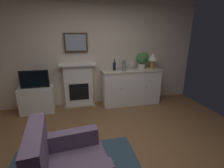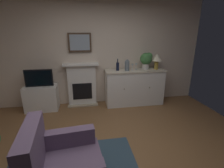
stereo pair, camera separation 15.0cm
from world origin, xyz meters
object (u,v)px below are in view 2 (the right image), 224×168
at_px(wine_glass_center, 136,65).
at_px(vase_decorative, 127,65).
at_px(tv_cabinet, 42,98).
at_px(potted_plant_small, 146,59).
at_px(table_lamp, 157,58).
at_px(wine_glass_left, 133,66).
at_px(fireplace_unit, 82,84).
at_px(armchair, 61,167).
at_px(wine_bottle, 118,66).
at_px(framed_picture, 80,42).
at_px(sideboard_cabinet, 134,87).
at_px(tv_set, 39,78).

height_order(wine_glass_center, vase_decorative, vase_decorative).
xyz_separation_m(tv_cabinet, potted_plant_small, (2.62, 0.03, 0.87)).
bearing_deg(table_lamp, wine_glass_left, -178.43).
distance_m(fireplace_unit, armchair, 2.56).
xyz_separation_m(wine_glass_left, wine_glass_center, (0.11, 0.04, 0.00)).
height_order(wine_bottle, wine_glass_left, wine_bottle).
bearing_deg(fireplace_unit, wine_bottle, -9.52).
height_order(framed_picture, wine_glass_center, framed_picture).
bearing_deg(table_lamp, tv_cabinet, 179.70).
relative_size(vase_decorative, potted_plant_small, 0.65).
xyz_separation_m(wine_glass_left, armchair, (-1.49, -2.35, -0.65)).
bearing_deg(potted_plant_small, sideboard_cabinet, -171.57).
xyz_separation_m(sideboard_cabinet, wine_bottle, (-0.44, 0.03, 0.56)).
relative_size(potted_plant_small, armchair, 0.47).
distance_m(framed_picture, tv_set, 1.27).
distance_m(wine_glass_center, tv_cabinet, 2.46).
bearing_deg(fireplace_unit, wine_glass_center, -6.24).
bearing_deg(armchair, wine_glass_center, 56.26).
height_order(wine_glass_left, potted_plant_small, potted_plant_small).
bearing_deg(framed_picture, vase_decorative, -13.69).
relative_size(fireplace_unit, tv_cabinet, 1.47).
xyz_separation_m(vase_decorative, potted_plant_small, (0.53, 0.10, 0.12)).
relative_size(table_lamp, wine_bottle, 1.38).
bearing_deg(armchair, sideboard_cabinet, 56.56).
height_order(wine_bottle, tv_set, wine_bottle).
bearing_deg(sideboard_cabinet, potted_plant_small, 8.43).
distance_m(sideboard_cabinet, tv_cabinet, 2.32).
bearing_deg(framed_picture, table_lamp, -6.66).
relative_size(wine_glass_left, wine_glass_center, 1.00).
height_order(wine_glass_left, tv_cabinet, wine_glass_left).
relative_size(wine_glass_left, vase_decorative, 0.59).
bearing_deg(framed_picture, fireplace_unit, -90.00).
distance_m(wine_bottle, tv_set, 1.88).
relative_size(sideboard_cabinet, wine_bottle, 5.21).
height_order(framed_picture, tv_set, framed_picture).
height_order(wine_glass_left, tv_set, wine_glass_left).
bearing_deg(fireplace_unit, sideboard_cabinet, -7.53).
distance_m(sideboard_cabinet, potted_plant_small, 0.78).
xyz_separation_m(sideboard_cabinet, table_lamp, (0.56, 0.00, 0.74)).
bearing_deg(armchair, potted_plant_small, 52.23).
xyz_separation_m(fireplace_unit, armchair, (-0.22, -2.54, -0.17)).
distance_m(vase_decorative, tv_set, 2.11).
distance_m(tv_set, armchair, 2.51).
relative_size(sideboard_cabinet, tv_set, 2.44).
xyz_separation_m(framed_picture, tv_cabinet, (-0.98, -0.21, -1.29)).
distance_m(fireplace_unit, wine_bottle, 1.02).
height_order(framed_picture, potted_plant_small, framed_picture).
bearing_deg(wine_glass_left, fireplace_unit, 171.27).
bearing_deg(sideboard_cabinet, wine_glass_center, 36.71).
height_order(sideboard_cabinet, wine_glass_left, wine_glass_left).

